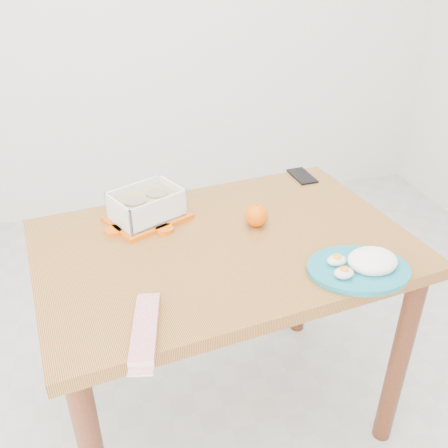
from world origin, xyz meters
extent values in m
plane|color=#B7B7B2|center=(0.00, 0.00, 0.00)|extent=(3.50, 3.50, 0.00)
cube|color=#AE7A31|center=(0.00, 0.08, 0.73)|extent=(1.16, 0.85, 0.04)
cylinder|color=#622A18|center=(0.51, -0.16, 0.35)|extent=(0.06, 0.06, 0.71)
cylinder|color=#622A18|center=(-0.52, 0.31, 0.35)|extent=(0.06, 0.06, 0.71)
cylinder|color=#622A18|center=(0.43, 0.43, 0.35)|extent=(0.06, 0.06, 0.71)
cube|color=#E45806|center=(-0.20, 0.26, 0.76)|extent=(0.29, 0.26, 0.01)
cube|color=silver|center=(-0.20, 0.26, 0.81)|extent=(0.25, 0.22, 0.09)
cube|color=#A38E51|center=(-0.20, 0.26, 0.80)|extent=(0.23, 0.20, 0.06)
cylinder|color=#937D60|center=(-0.24, 0.25, 0.82)|extent=(0.09, 0.09, 0.03)
cylinder|color=#937D60|center=(-0.17, 0.28, 0.82)|extent=(0.09, 0.09, 0.03)
sphere|color=#F96604|center=(0.12, 0.14, 0.79)|extent=(0.07, 0.07, 0.07)
cylinder|color=teal|center=(0.30, -0.16, 0.76)|extent=(0.32, 0.32, 0.02)
ellipsoid|color=white|center=(0.34, -0.17, 0.79)|extent=(0.16, 0.14, 0.06)
ellipsoid|color=silver|center=(0.25, -0.13, 0.78)|extent=(0.06, 0.05, 0.03)
ellipsoid|color=silver|center=(0.24, -0.19, 0.78)|extent=(0.06, 0.05, 0.03)
cube|color=#B2091E|center=(-0.27, -0.25, 0.76)|extent=(0.10, 0.23, 0.02)
cube|color=black|center=(0.39, 0.43, 0.75)|extent=(0.08, 0.14, 0.01)
camera|label=1|loc=(-0.32, -1.11, 1.54)|focal=40.00mm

